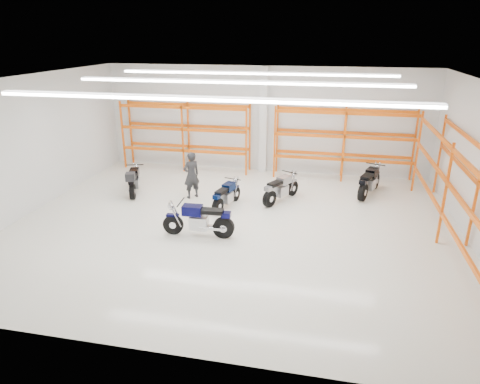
% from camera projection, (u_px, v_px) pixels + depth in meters
% --- Properties ---
extents(ground, '(14.00, 14.00, 0.00)m').
position_uv_depth(ground, '(234.00, 225.00, 13.67)').
color(ground, silver).
rests_on(ground, ground).
extents(room_shell, '(14.02, 12.02, 4.51)m').
position_uv_depth(room_shell, '(233.00, 123.00, 12.55)').
color(room_shell, silver).
rests_on(room_shell, ground).
extents(motorcycle_main, '(2.19, 0.73, 1.08)m').
position_uv_depth(motorcycle_main, '(201.00, 221.00, 12.74)').
color(motorcycle_main, black).
rests_on(motorcycle_main, ground).
extents(motorcycle_back_a, '(0.95, 2.03, 1.07)m').
position_uv_depth(motorcycle_back_a, '(134.00, 181.00, 16.12)').
color(motorcycle_back_a, black).
rests_on(motorcycle_back_a, ground).
extents(motorcycle_back_b, '(0.78, 1.87, 0.93)m').
position_uv_depth(motorcycle_back_b, '(226.00, 196.00, 14.84)').
color(motorcycle_back_b, black).
rests_on(motorcycle_back_b, ground).
extents(motorcycle_back_c, '(1.10, 1.86, 1.00)m').
position_uv_depth(motorcycle_back_c, '(280.00, 189.00, 15.39)').
color(motorcycle_back_c, black).
rests_on(motorcycle_back_c, ground).
extents(motorcycle_back_d, '(1.05, 2.11, 1.08)m').
position_uv_depth(motorcycle_back_d, '(369.00, 182.00, 16.00)').
color(motorcycle_back_d, black).
rests_on(motorcycle_back_d, ground).
extents(standing_man, '(0.75, 0.74, 1.74)m').
position_uv_depth(standing_man, '(191.00, 175.00, 15.66)').
color(standing_man, black).
rests_on(standing_man, ground).
extents(structural_column, '(0.32, 0.32, 4.50)m').
position_uv_depth(structural_column, '(263.00, 121.00, 18.23)').
color(structural_column, white).
rests_on(structural_column, ground).
extents(pallet_racking_back_left, '(5.67, 0.87, 3.00)m').
position_uv_depth(pallet_racking_back_left, '(185.00, 130.00, 18.73)').
color(pallet_racking_back_left, orange).
rests_on(pallet_racking_back_left, ground).
extents(pallet_racking_back_right, '(5.67, 0.87, 3.00)m').
position_uv_depth(pallet_racking_back_right, '(344.00, 137.00, 17.42)').
color(pallet_racking_back_right, orange).
rests_on(pallet_racking_back_right, ground).
extents(pallet_racking_side, '(0.87, 9.07, 3.00)m').
position_uv_depth(pallet_racking_side, '(462.00, 185.00, 11.79)').
color(pallet_racking_side, orange).
rests_on(pallet_racking_side, ground).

